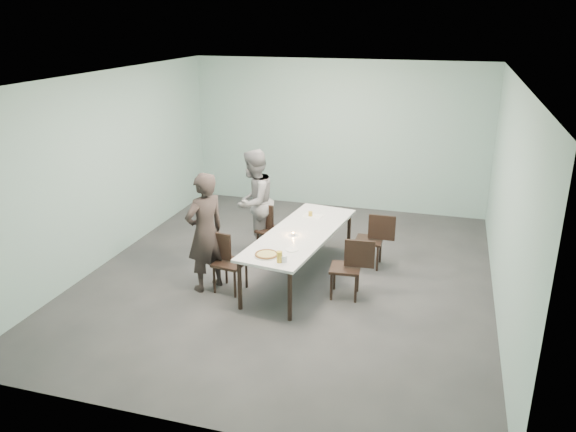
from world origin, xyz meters
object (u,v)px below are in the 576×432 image
(chair_near_right, at_px, (351,264))
(diner_far, at_px, (254,202))
(side_plate, at_px, (292,250))
(water_tumbler, at_px, (284,259))
(chair_far_left, at_px, (268,226))
(amber_tumbler, at_px, (310,214))
(diner_near, at_px, (205,232))
(tealight, at_px, (293,234))
(table, at_px, (300,236))
(pizza, at_px, (267,255))
(chair_far_right, at_px, (374,237))
(beer_glass, at_px, (279,257))
(chair_near_left, at_px, (225,258))

(chair_near_right, distance_m, diner_far, 2.23)
(side_plate, xyz_separation_m, water_tumbler, (0.01, -0.41, 0.04))
(chair_far_left, bearing_deg, amber_tumbler, 20.63)
(diner_near, relative_size, diner_far, 1.00)
(chair_near_right, bearing_deg, tealight, -18.17)
(table, height_order, diner_far, diner_far)
(chair_near_right, bearing_deg, pizza, 24.73)
(chair_far_right, xyz_separation_m, diner_near, (-2.22, -1.45, 0.38))
(diner_near, relative_size, water_tumbler, 19.51)
(amber_tumbler, bearing_deg, beer_glass, -88.48)
(beer_glass, height_order, water_tumbler, beer_glass)
(table, bearing_deg, side_plate, -84.57)
(beer_glass, bearing_deg, chair_far_right, 62.12)
(water_tumbler, xyz_separation_m, tealight, (-0.14, 0.94, -0.02))
(table, relative_size, pizza, 7.93)
(chair_far_left, relative_size, tealight, 15.54)
(diner_near, distance_m, amber_tumbler, 1.85)
(chair_near_left, xyz_separation_m, side_plate, (1.01, -0.01, 0.25))
(chair_near_right, height_order, amber_tumbler, chair_near_right)
(table, distance_m, chair_far_left, 1.07)
(pizza, xyz_separation_m, amber_tumbler, (0.18, 1.69, 0.02))
(side_plate, xyz_separation_m, amber_tumbler, (-0.09, 1.40, 0.04))
(amber_tumbler, bearing_deg, tealight, -92.50)
(chair_far_left, distance_m, chair_near_right, 1.94)
(diner_far, xyz_separation_m, beer_glass, (1.04, -1.91, -0.05))
(chair_near_left, relative_size, side_plate, 4.83)
(chair_far_right, height_order, tealight, chair_far_right)
(pizza, distance_m, water_tumbler, 0.31)
(diner_near, height_order, amber_tumbler, diner_near)
(side_plate, bearing_deg, water_tumbler, -88.86)
(tealight, bearing_deg, chair_near_left, -149.79)
(chair_near_left, bearing_deg, chair_far_left, 90.38)
(diner_far, height_order, pizza, diner_far)
(table, height_order, water_tumbler, water_tumbler)
(diner_far, bearing_deg, side_plate, 46.28)
(chair_far_left, xyz_separation_m, diner_far, (-0.27, 0.05, 0.38))
(pizza, relative_size, tealight, 6.07)
(chair_near_right, bearing_deg, beer_glass, 37.24)
(chair_far_left, height_order, water_tumbler, chair_far_left)
(chair_far_right, bearing_deg, water_tumbler, 63.41)
(diner_far, height_order, water_tumbler, diner_far)
(diner_near, xyz_separation_m, side_plate, (1.28, 0.02, -0.12))
(water_tumbler, distance_m, amber_tumbler, 1.82)
(pizza, bearing_deg, chair_near_right, 29.39)
(diner_near, height_order, side_plate, diner_near)
(amber_tumbler, bearing_deg, water_tumbler, -86.77)
(pizza, distance_m, side_plate, 0.40)
(water_tumbler, height_order, amber_tumbler, water_tumbler)
(chair_near_left, distance_m, tealight, 1.05)
(chair_far_right, height_order, pizza, chair_far_right)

